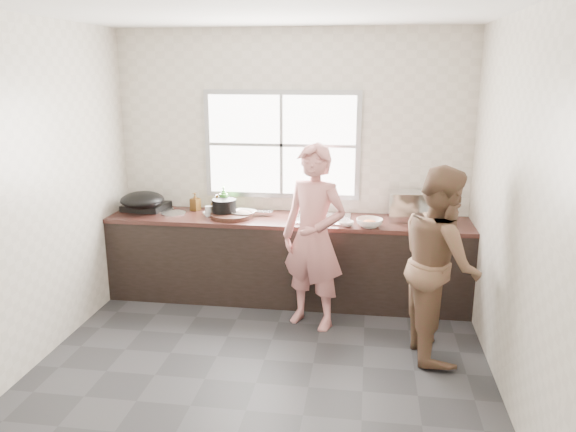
# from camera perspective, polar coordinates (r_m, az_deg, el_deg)

# --- Properties ---
(floor) EXTENTS (3.60, 3.20, 0.01)m
(floor) POSITION_cam_1_polar(r_m,az_deg,el_deg) (4.74, -2.40, -14.43)
(floor) COLOR #2A2A2C
(floor) RESTS_ON ground
(ceiling) EXTENTS (3.60, 3.20, 0.01)m
(ceiling) POSITION_cam_1_polar(r_m,az_deg,el_deg) (4.16, -2.82, 20.28)
(ceiling) COLOR silver
(ceiling) RESTS_ON wall_back
(wall_back) EXTENTS (3.60, 0.01, 2.70)m
(wall_back) POSITION_cam_1_polar(r_m,az_deg,el_deg) (5.80, 0.37, 5.29)
(wall_back) COLOR beige
(wall_back) RESTS_ON ground
(wall_left) EXTENTS (0.01, 3.20, 2.70)m
(wall_left) POSITION_cam_1_polar(r_m,az_deg,el_deg) (4.91, -23.79, 2.29)
(wall_left) COLOR beige
(wall_left) RESTS_ON ground
(wall_right) EXTENTS (0.01, 3.20, 2.70)m
(wall_right) POSITION_cam_1_polar(r_m,az_deg,el_deg) (4.30, 21.79, 0.86)
(wall_right) COLOR silver
(wall_right) RESTS_ON ground
(wall_front) EXTENTS (3.60, 0.01, 2.70)m
(wall_front) POSITION_cam_1_polar(r_m,az_deg,el_deg) (2.75, -8.87, -5.73)
(wall_front) COLOR silver
(wall_front) RESTS_ON ground
(cabinet) EXTENTS (3.60, 0.62, 0.82)m
(cabinet) POSITION_cam_1_polar(r_m,az_deg,el_deg) (5.73, -0.07, -4.55)
(cabinet) COLOR black
(cabinet) RESTS_ON floor
(countertop) EXTENTS (3.60, 0.64, 0.04)m
(countertop) POSITION_cam_1_polar(r_m,az_deg,el_deg) (5.60, -0.08, -0.39)
(countertop) COLOR #321914
(countertop) RESTS_ON cabinet
(sink) EXTENTS (0.55, 0.45, 0.02)m
(sink) POSITION_cam_1_polar(r_m,az_deg,el_deg) (5.56, 3.50, -0.28)
(sink) COLOR silver
(sink) RESTS_ON countertop
(faucet) EXTENTS (0.02, 0.02, 0.30)m
(faucet) POSITION_cam_1_polar(r_m,az_deg,el_deg) (5.72, 3.69, 1.64)
(faucet) COLOR silver
(faucet) RESTS_ON countertop
(window_frame) EXTENTS (1.60, 0.05, 1.10)m
(window_frame) POSITION_cam_1_polar(r_m,az_deg,el_deg) (5.77, -0.64, 7.24)
(window_frame) COLOR #9EA0A5
(window_frame) RESTS_ON wall_back
(window_glazing) EXTENTS (1.50, 0.01, 1.00)m
(window_glazing) POSITION_cam_1_polar(r_m,az_deg,el_deg) (5.74, -0.67, 7.21)
(window_glazing) COLOR white
(window_glazing) RESTS_ON window_frame
(woman) EXTENTS (0.68, 0.57, 1.57)m
(woman) POSITION_cam_1_polar(r_m,az_deg,el_deg) (5.04, 2.64, -2.78)
(woman) COLOR #D3827F
(woman) RESTS_ON floor
(person_side) EXTENTS (0.71, 0.85, 1.58)m
(person_side) POSITION_cam_1_polar(r_m,az_deg,el_deg) (4.69, 15.21, -4.59)
(person_side) COLOR brown
(person_side) RESTS_ON floor
(cutting_board) EXTENTS (0.53, 0.53, 0.04)m
(cutting_board) POSITION_cam_1_polar(r_m,az_deg,el_deg) (5.63, -5.76, 0.05)
(cutting_board) COLOR black
(cutting_board) RESTS_ON countertop
(cleaver) EXTENTS (0.19, 0.10, 0.01)m
(cleaver) POSITION_cam_1_polar(r_m,az_deg,el_deg) (5.68, -2.52, 0.47)
(cleaver) COLOR silver
(cleaver) RESTS_ON cutting_board
(bowl_mince) EXTENTS (0.30, 0.30, 0.06)m
(bowl_mince) POSITION_cam_1_polar(r_m,az_deg,el_deg) (5.65, -4.56, 0.23)
(bowl_mince) COLOR white
(bowl_mince) RESTS_ON countertop
(bowl_crabs) EXTENTS (0.25, 0.25, 0.06)m
(bowl_crabs) POSITION_cam_1_polar(r_m,az_deg,el_deg) (5.33, 8.28, -0.76)
(bowl_crabs) COLOR silver
(bowl_crabs) RESTS_ON countertop
(bowl_held) EXTENTS (0.24, 0.24, 0.06)m
(bowl_held) POSITION_cam_1_polar(r_m,az_deg,el_deg) (5.34, 5.90, -0.70)
(bowl_held) COLOR silver
(bowl_held) RESTS_ON countertop
(black_pot) EXTENTS (0.29, 0.29, 0.17)m
(black_pot) POSITION_cam_1_polar(r_m,az_deg,el_deg) (5.68, -6.50, 0.83)
(black_pot) COLOR black
(black_pot) RESTS_ON countertop
(plate_food) EXTENTS (0.23, 0.23, 0.02)m
(plate_food) POSITION_cam_1_polar(r_m,az_deg,el_deg) (5.82, -7.62, 0.35)
(plate_food) COLOR silver
(plate_food) RESTS_ON countertop
(bottle_green) EXTENTS (0.11, 0.11, 0.28)m
(bottle_green) POSITION_cam_1_polar(r_m,az_deg,el_deg) (5.79, -6.55, 1.66)
(bottle_green) COLOR #409230
(bottle_green) RESTS_ON countertop
(bottle_brown_tall) EXTENTS (0.10, 0.10, 0.17)m
(bottle_brown_tall) POSITION_cam_1_polar(r_m,az_deg,el_deg) (5.96, -9.40, 1.38)
(bottle_brown_tall) COLOR #4D3213
(bottle_brown_tall) RESTS_ON countertop
(bottle_brown_short) EXTENTS (0.16, 0.16, 0.18)m
(bottle_brown_short) POSITION_cam_1_polar(r_m,az_deg,el_deg) (5.78, -7.19, 1.11)
(bottle_brown_short) COLOR #3E280F
(bottle_brown_short) RESTS_ON countertop
(glass_jar) EXTENTS (0.07, 0.07, 0.10)m
(glass_jar) POSITION_cam_1_polar(r_m,az_deg,el_deg) (5.72, -8.08, 0.50)
(glass_jar) COLOR silver
(glass_jar) RESTS_ON countertop
(burner) EXTENTS (0.46, 0.46, 0.06)m
(burner) POSITION_cam_1_polar(r_m,az_deg,el_deg) (6.14, -14.13, 0.99)
(burner) COLOR black
(burner) RESTS_ON countertop
(wok) EXTENTS (0.56, 0.56, 0.17)m
(wok) POSITION_cam_1_polar(r_m,az_deg,el_deg) (5.92, -14.57, 1.58)
(wok) COLOR black
(wok) RESTS_ON burner
(dish_rack) EXTENTS (0.39, 0.28, 0.28)m
(dish_rack) POSITION_cam_1_polar(r_m,az_deg,el_deg) (5.60, 12.11, 0.98)
(dish_rack) COLOR silver
(dish_rack) RESTS_ON countertop
(pot_lid_left) EXTENTS (0.35, 0.35, 0.01)m
(pot_lid_left) POSITION_cam_1_polar(r_m,az_deg,el_deg) (6.06, -12.81, 0.65)
(pot_lid_left) COLOR #B3B5BA
(pot_lid_left) RESTS_ON countertop
(pot_lid_right) EXTENTS (0.30, 0.30, 0.01)m
(pot_lid_right) POSITION_cam_1_polar(r_m,az_deg,el_deg) (5.87, -11.55, 0.28)
(pot_lid_right) COLOR silver
(pot_lid_right) RESTS_ON countertop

